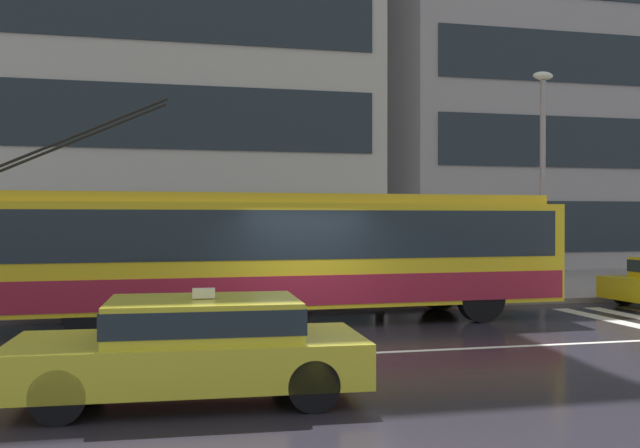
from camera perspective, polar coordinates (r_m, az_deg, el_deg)
name	(u,v)px	position (r m, az deg, el deg)	size (l,w,h in m)	color
ground_plane	(324,342)	(13.18, 0.34, -9.48)	(160.00, 160.00, 0.00)	#25212B
sidewalk_slab	(254,289)	(22.23, -5.31, -5.25)	(80.00, 10.00, 0.14)	gray
crosswalk_stripe_edge_near	(615,321)	(17.13, 22.60, -7.20)	(0.44, 4.40, 0.01)	beige
lane_centre_line	(341,354)	(12.03, 1.70, -10.41)	(72.00, 0.14, 0.01)	silver
trolleybus	(283,252)	(15.57, -2.99, -2.22)	(13.00, 2.90, 4.76)	yellow
taxi_oncoming_near	(195,344)	(9.12, -10.01, -9.45)	(4.41, 2.05, 1.39)	yellow
bus_shelter	(245,225)	(19.23, -6.09, -0.09)	(3.55, 1.80, 2.59)	gray
pedestrian_at_shelter	(300,237)	(20.00, -1.63, -1.07)	(1.22, 1.22, 1.99)	navy
pedestrian_approaching_curb	(116,242)	(18.77, -16.11, -1.41)	(1.27, 1.27, 1.95)	#535351
pedestrian_walking_past	(382,238)	(18.43, 4.99, -1.16)	(1.13, 1.13, 1.99)	black
street_lamp	(543,162)	(21.01, 17.46, 4.80)	(0.60, 0.32, 6.27)	gray
office_tower_corner_right	(586,61)	(42.15, 20.63, 12.16)	(25.63, 16.00, 21.70)	#9A979E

